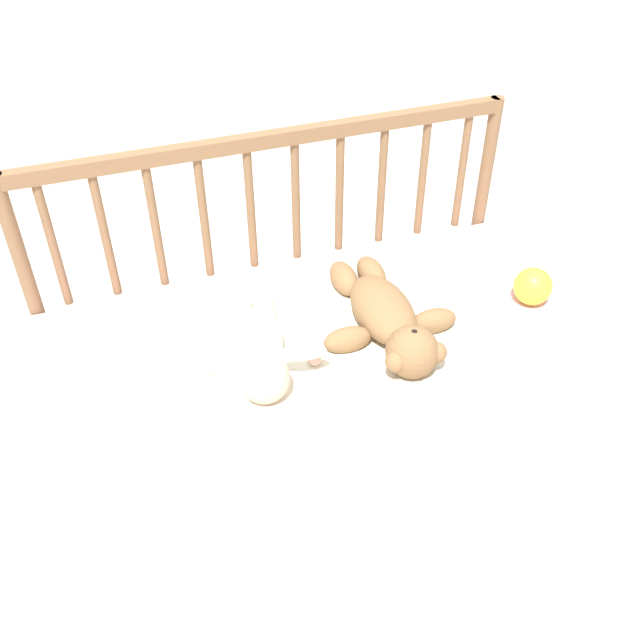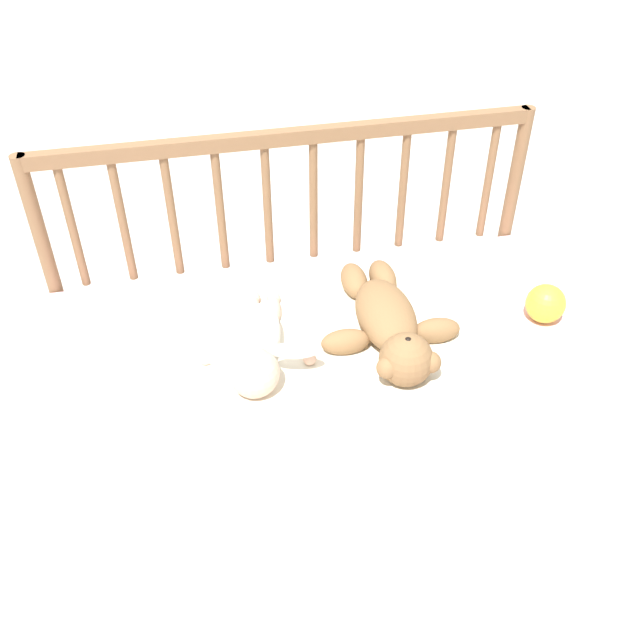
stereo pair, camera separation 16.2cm
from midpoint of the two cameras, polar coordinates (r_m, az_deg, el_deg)
name	(u,v)px [view 1 (the left image)]	position (r m, az deg, el deg)	size (l,w,h in m)	color
ground_plane	(320,483)	(2.05, -2.32, -13.04)	(12.00, 12.00, 0.00)	silver
crib_mattress	(320,418)	(1.85, -2.53, -7.98)	(1.27, 0.65, 0.53)	#EDB7C6
crib_rail	(274,227)	(1.87, -6.17, 7.35)	(1.27, 0.04, 0.90)	brown
blanket	(327,337)	(1.67, -2.19, -1.46)	(0.81, 0.53, 0.01)	silver
teddy_bear	(387,317)	(1.65, 2.62, 0.11)	(0.33, 0.46, 0.12)	olive
baby	(261,351)	(1.58, -7.65, -2.58)	(0.27, 0.38, 0.11)	white
toy_ball	(533,286)	(1.80, 14.23, 2.53)	(0.09, 0.09, 0.09)	yellow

